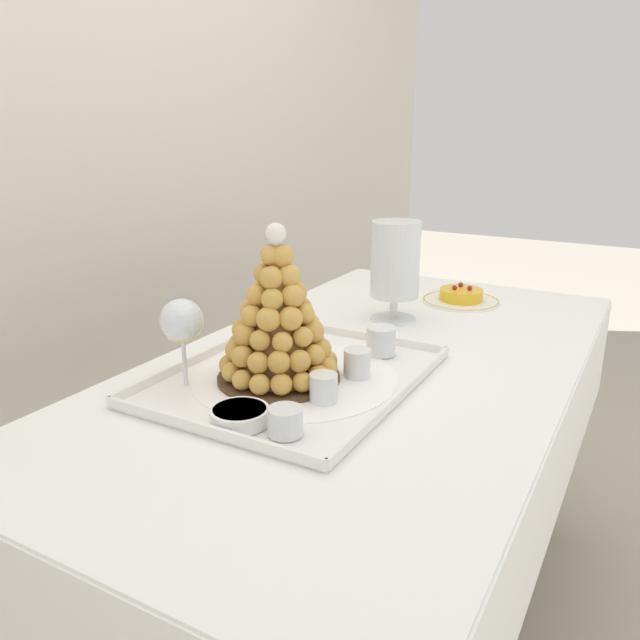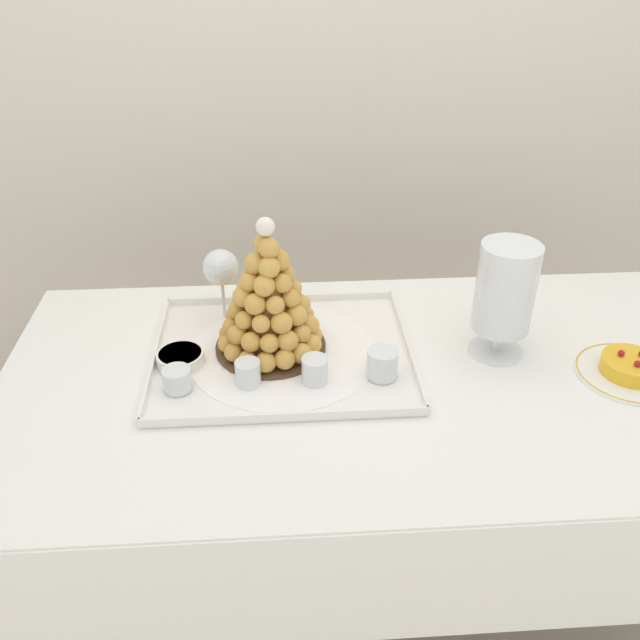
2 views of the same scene
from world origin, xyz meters
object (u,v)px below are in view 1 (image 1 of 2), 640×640
object	(u,v)px
fruit_tart_plate	(461,297)
wine_glass	(182,324)
dessert_cup_centre	(357,364)
dessert_cup_mid_left	(324,389)
dessert_cup_mid_right	(381,342)
croquembouche	(278,322)
macaron_goblet	(395,262)
creme_brulee_ramekin	(240,415)
serving_tray	(295,378)
dessert_cup_left	(285,422)

from	to	relation	value
fruit_tart_plate	wine_glass	distance (m)	0.89
dessert_cup_centre	wine_glass	xyz separation A→B (m)	(-0.19, 0.27, 0.10)
dessert_cup_mid_left	dessert_cup_centre	distance (m)	0.13
dessert_cup_mid_right	fruit_tart_plate	world-z (taller)	dessert_cup_mid_right
croquembouche	wine_glass	size ratio (longest dim) A/B	1.73
croquembouche	macaron_goblet	distance (m)	0.49
croquembouche	dessert_cup_centre	bearing A→B (deg)	-55.33
dessert_cup_mid_left	croquembouche	bearing A→B (deg)	69.68
wine_glass	creme_brulee_ramekin	bearing A→B (deg)	-113.58
creme_brulee_ramekin	macaron_goblet	xyz separation A→B (m)	(0.67, 0.01, 0.13)
dessert_cup_mid_left	dessert_cup_centre	xyz separation A→B (m)	(0.13, -0.00, 0.00)
serving_tray	dessert_cup_centre	distance (m)	0.13
croquembouche	dessert_cup_mid_right	bearing A→B (deg)	-27.24
fruit_tart_plate	dessert_cup_centre	bearing A→B (deg)	179.12
fruit_tart_plate	creme_brulee_ramekin	bearing A→B (deg)	174.39
fruit_tart_plate	wine_glass	world-z (taller)	wine_glass
dessert_cup_left	dessert_cup_centre	distance (m)	0.27
dessert_cup_left	wine_glass	world-z (taller)	wine_glass
dessert_cup_mid_left	fruit_tart_plate	xyz separation A→B (m)	(0.78, -0.01, -0.02)
creme_brulee_ramekin	wine_glass	size ratio (longest dim) A/B	0.56
dessert_cup_mid_right	creme_brulee_ramekin	bearing A→B (deg)	170.32
wine_glass	fruit_tart_plate	bearing A→B (deg)	-18.17
dessert_cup_mid_left	dessert_cup_mid_right	xyz separation A→B (m)	(0.27, 0.01, 0.00)
dessert_cup_centre	wine_glass	distance (m)	0.34
dessert_cup_left	creme_brulee_ramekin	distance (m)	0.09
serving_tray	dessert_cup_mid_right	size ratio (longest dim) A/B	8.62
creme_brulee_ramekin	macaron_goblet	distance (m)	0.69
dessert_cup_left	wine_glass	distance (m)	0.30
croquembouche	creme_brulee_ramekin	distance (m)	0.22
croquembouche	dessert_cup_left	bearing A→B (deg)	-144.58
creme_brulee_ramekin	fruit_tart_plate	size ratio (longest dim) A/B	0.45
dessert_cup_left	macaron_goblet	xyz separation A→B (m)	(0.67, 0.10, 0.12)
dessert_cup_mid_right	macaron_goblet	world-z (taller)	macaron_goblet
dessert_cup_mid_right	fruit_tart_plate	size ratio (longest dim) A/B	0.29
creme_brulee_ramekin	macaron_goblet	bearing A→B (deg)	0.79
dessert_cup_left	dessert_cup_mid_right	xyz separation A→B (m)	(0.41, 0.02, 0.01)
wine_glass	croquembouche	bearing A→B (deg)	-52.65
dessert_cup_left	dessert_cup_centre	world-z (taller)	dessert_cup_centre
dessert_cup_centre	dessert_cup_mid_left	bearing A→B (deg)	179.46
macaron_goblet	fruit_tart_plate	size ratio (longest dim) A/B	1.16
serving_tray	dessert_cup_mid_left	world-z (taller)	dessert_cup_mid_left
dessert_cup_left	serving_tray	bearing A→B (deg)	27.99
serving_tray	dessert_cup_centre	bearing A→B (deg)	-59.48
dessert_cup_mid_left	dessert_cup_mid_right	world-z (taller)	dessert_cup_mid_right
macaron_goblet	dessert_cup_left	bearing A→B (deg)	-171.85
serving_tray	creme_brulee_ramekin	world-z (taller)	creme_brulee_ramekin
macaron_goblet	wine_glass	size ratio (longest dim) A/B	1.44
croquembouche	macaron_goblet	xyz separation A→B (m)	(0.48, -0.04, 0.03)
macaron_goblet	fruit_tart_plate	distance (m)	0.30
fruit_tart_plate	dessert_cup_left	bearing A→B (deg)	179.75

